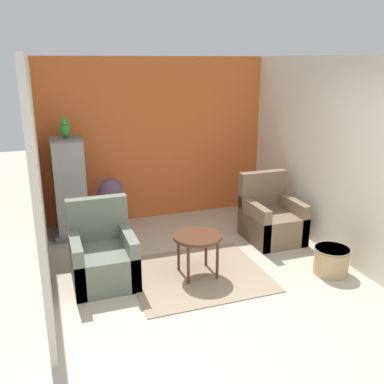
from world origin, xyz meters
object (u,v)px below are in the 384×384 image
birdcage (70,190)px  parrot (65,128)px  coffee_table (198,240)px  potted_plant (111,196)px  wicker_basket (331,260)px  armchair_left (103,257)px  armchair_right (271,220)px

birdcage → parrot: 0.91m
coffee_table → potted_plant: 1.99m
potted_plant → coffee_table: bearing=-68.1°
coffee_table → wicker_basket: size_ratio=1.35×
armchair_left → wicker_basket: size_ratio=2.18×
coffee_table → birdcage: 2.26m
parrot → wicker_basket: (2.93, -2.32, -1.45)m
birdcage → parrot: parrot is taller
coffee_table → armchair_right: bearing=26.1°
birdcage → potted_plant: (0.60, 0.04, -0.17)m
coffee_table → armchair_right: 1.59m
armchair_right → potted_plant: armchair_right is taller
armchair_right → birdcage: birdcage is taller
armchair_right → coffee_table: bearing=-153.9°
armchair_right → parrot: 3.26m
potted_plant → parrot: bearing=-176.2°
potted_plant → birdcage: bearing=-175.9°
armchair_left → parrot: size_ratio=3.22×
armchair_right → birdcage: 3.00m
coffee_table → potted_plant: (-0.74, 1.85, 0.08)m
parrot → potted_plant: (0.60, 0.04, -1.08)m
wicker_basket → coffee_table: bearing=162.0°
coffee_table → armchair_left: (-1.11, 0.26, -0.18)m
parrot → birdcage: bearing=-90.0°
potted_plant → wicker_basket: potted_plant is taller
coffee_table → parrot: bearing=126.6°
armchair_right → armchair_left: bearing=-170.3°
birdcage → wicker_basket: size_ratio=3.38×
armchair_right → wicker_basket: (0.17, -1.21, -0.12)m
coffee_table → armchair_left: 1.16m
parrot → potted_plant: bearing=3.8°
coffee_table → parrot: 2.53m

